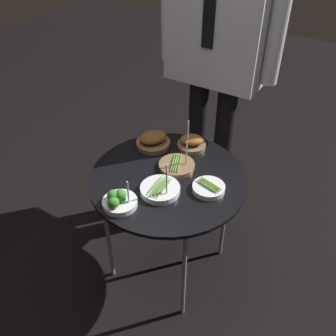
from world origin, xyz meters
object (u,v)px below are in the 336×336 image
(bowl_asparagus_far_rim, at_px, (209,188))
(bowl_broccoli_front_right, at_px, (119,200))
(serving_cart, at_px, (168,183))
(bowl_asparagus_center, at_px, (176,165))
(bowl_roast_back_left, at_px, (153,140))
(bowl_roast_mid_left, at_px, (192,143))
(bowl_asparagus_mid_right, at_px, (160,189))
(waiter_figure, at_px, (219,33))

(bowl_asparagus_far_rim, distance_m, bowl_broccoli_front_right, 0.39)
(serving_cart, relative_size, bowl_asparagus_center, 4.26)
(bowl_asparagus_far_rim, xyz_separation_m, bowl_broccoli_front_right, (-0.27, -0.28, 0.02))
(bowl_roast_back_left, distance_m, bowl_broccoli_front_right, 0.45)
(bowl_roast_mid_left, xyz_separation_m, bowl_roast_back_left, (-0.17, -0.09, 0.00))
(bowl_roast_mid_left, height_order, bowl_roast_back_left, bowl_roast_mid_left)
(serving_cart, xyz_separation_m, bowl_asparagus_mid_right, (0.02, -0.10, 0.05))
(serving_cart, distance_m, bowl_roast_mid_left, 0.26)
(bowl_asparagus_center, distance_m, bowl_roast_back_left, 0.21)
(serving_cart, distance_m, bowl_asparagus_mid_right, 0.12)
(serving_cart, distance_m, bowl_broccoli_front_right, 0.28)
(bowl_roast_back_left, height_order, bowl_asparagus_mid_right, bowl_asparagus_mid_right)
(bowl_broccoli_front_right, xyz_separation_m, bowl_asparagus_mid_right, (0.10, 0.16, -0.01))
(bowl_roast_mid_left, distance_m, bowl_asparagus_center, 0.18)
(bowl_roast_mid_left, distance_m, bowl_broccoli_front_right, 0.52)
(serving_cart, height_order, bowl_roast_back_left, bowl_roast_back_left)
(serving_cart, distance_m, bowl_asparagus_center, 0.09)
(bowl_roast_mid_left, distance_m, bowl_roast_back_left, 0.19)
(serving_cart, xyz_separation_m, waiter_figure, (-0.06, 0.56, 0.51))
(bowl_broccoli_front_right, relative_size, bowl_asparagus_mid_right, 0.81)
(bowl_asparagus_mid_right, xyz_separation_m, waiter_figure, (-0.08, 0.67, 0.46))
(bowl_roast_back_left, distance_m, bowl_asparagus_mid_right, 0.35)
(bowl_roast_mid_left, relative_size, bowl_asparagus_far_rim, 1.23)
(bowl_asparagus_far_rim, distance_m, bowl_asparagus_mid_right, 0.21)
(bowl_asparagus_center, distance_m, bowl_asparagus_mid_right, 0.18)
(bowl_roast_back_left, xyz_separation_m, bowl_asparagus_mid_right, (0.21, -0.27, -0.02))
(bowl_asparagus_far_rim, relative_size, bowl_broccoli_front_right, 0.98)
(bowl_roast_mid_left, height_order, bowl_asparagus_far_rim, bowl_roast_mid_left)
(bowl_roast_mid_left, bearing_deg, bowl_roast_back_left, -153.58)
(bowl_asparagus_far_rim, height_order, waiter_figure, waiter_figure)
(bowl_roast_mid_left, xyz_separation_m, waiter_figure, (-0.04, 0.31, 0.44))
(bowl_roast_mid_left, distance_m, waiter_figure, 0.54)
(bowl_asparagus_far_rim, relative_size, bowl_roast_back_left, 0.82)
(bowl_asparagus_mid_right, bearing_deg, waiter_figure, 97.23)
(bowl_asparagus_far_rim, bearing_deg, bowl_broccoli_front_right, -134.39)
(bowl_roast_back_left, bearing_deg, serving_cart, -41.52)
(serving_cart, relative_size, waiter_figure, 0.41)
(bowl_asparagus_far_rim, relative_size, bowl_asparagus_mid_right, 0.79)
(bowl_asparagus_far_rim, xyz_separation_m, bowl_asparagus_center, (-0.20, 0.06, -0.00))
(serving_cart, bearing_deg, waiter_figure, 96.07)
(bowl_roast_mid_left, bearing_deg, bowl_asparagus_far_rim, -48.15)
(bowl_roast_back_left, xyz_separation_m, bowl_broccoli_front_right, (0.11, -0.43, -0.00))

